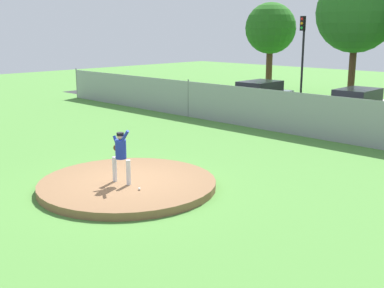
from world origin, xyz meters
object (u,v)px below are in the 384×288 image
object	(u,v)px
baseball	(139,189)
parked_car_slate	(259,96)
parked_car_white	(356,108)
traffic_light_near	(303,45)
pitcher_youth	(121,152)

from	to	relation	value
baseball	parked_car_slate	distance (m)	16.35
baseball	parked_car_white	bearing A→B (deg)	92.33
parked_car_white	traffic_light_near	size ratio (longest dim) A/B	0.79
parked_car_white	traffic_light_near	xyz separation A→B (m)	(-6.10, 4.61, 2.86)
traffic_light_near	baseball	bearing A→B (deg)	-70.72
pitcher_youth	parked_car_slate	world-z (taller)	pitcher_youth
pitcher_youth	baseball	distance (m)	1.27
traffic_light_near	parked_car_slate	bearing A→B (deg)	-91.64
parked_car_slate	pitcher_youth	bearing A→B (deg)	-68.19
baseball	parked_car_white	distance (m)	14.53
parked_car_white	traffic_light_near	distance (m)	8.16
parked_car_white	pitcher_youth	bearing A→B (deg)	-91.18
pitcher_youth	traffic_light_near	bearing A→B (deg)	106.93
baseball	parked_car_slate	size ratio (longest dim) A/B	0.02
pitcher_youth	parked_car_slate	size ratio (longest dim) A/B	0.36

